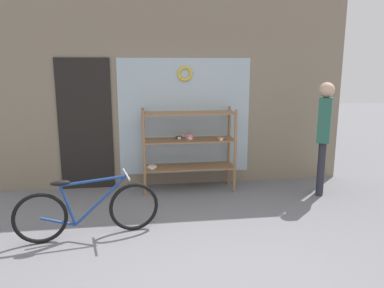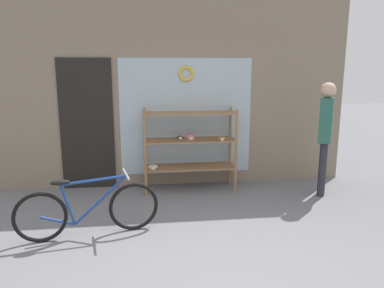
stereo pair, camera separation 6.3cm
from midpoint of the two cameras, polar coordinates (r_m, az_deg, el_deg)
The scene contains 5 objects.
ground_plane at distance 3.79m, azimuth 1.63°, elevation -19.76°, with size 30.00×30.00×0.00m, color slate.
storefront_facade at distance 6.16m, azimuth -2.87°, elevation 8.16°, with size 5.82×0.13×3.24m.
display_case at distance 5.93m, azimuth -0.12°, elevation 0.21°, with size 1.46×0.46×1.32m.
bicycle at distance 4.61m, azimuth -15.21°, elevation -9.63°, with size 1.64×0.49×0.73m.
pedestrian at distance 6.00m, azimuth 19.94°, elevation 2.08°, with size 0.32×0.37×1.74m.
Camera 2 is at (-0.47, -3.19, 2.00)m, focal length 35.00 mm.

